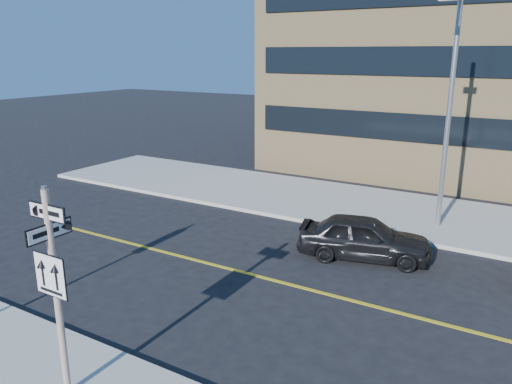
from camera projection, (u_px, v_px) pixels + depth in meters
The scene contains 5 objects.
ground at pixel (158, 337), 11.59m from camera, with size 120.00×120.00×0.00m, color black.
sign_pole at pixel (55, 283), 8.86m from camera, with size 0.92×0.92×4.06m.
parked_car_a at pixel (364, 237), 15.86m from camera, with size 4.15×1.67×1.41m, color black.
streetlight_a at pixel (449, 101), 17.21m from camera, with size 0.55×2.25×8.00m.
building_brick at pixel (468, 5), 28.82m from camera, with size 18.00×18.00×18.00m, color tan.
Camera 1 is at (7.23, -7.62, 6.38)m, focal length 35.00 mm.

